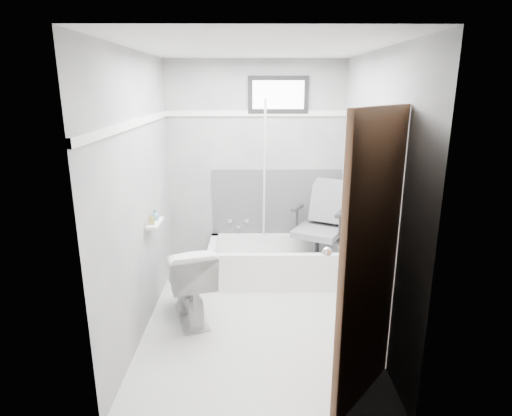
{
  "coord_description": "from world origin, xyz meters",
  "views": [
    {
      "loc": [
        -0.03,
        -3.54,
        2.11
      ],
      "look_at": [
        0.0,
        0.35,
        1.0
      ],
      "focal_mm": 30.0,
      "sensor_mm": 36.0,
      "label": 1
    }
  ],
  "objects_px": {
    "door": "(427,284)",
    "soap_bottle_b": "(155,215)",
    "soap_bottle_a": "(151,219)",
    "office_chair": "(318,226)",
    "bathtub": "(276,261)",
    "toilet": "(189,282)"
  },
  "relations": [
    {
      "from": "bathtub",
      "to": "door",
      "type": "xyz_separation_m",
      "value": [
        0.75,
        -2.21,
        0.79
      ]
    },
    {
      "from": "bathtub",
      "to": "soap_bottle_a",
      "type": "relative_size",
      "value": 14.35
    },
    {
      "from": "door",
      "to": "soap_bottle_a",
      "type": "relative_size",
      "value": 19.14
    },
    {
      "from": "soap_bottle_a",
      "to": "door",
      "type": "bearing_deg",
      "value": -36.2
    },
    {
      "from": "bathtub",
      "to": "soap_bottle_b",
      "type": "distance_m",
      "value": 1.54
    },
    {
      "from": "soap_bottle_a",
      "to": "soap_bottle_b",
      "type": "relative_size",
      "value": 0.99
    },
    {
      "from": "bathtub",
      "to": "soap_bottle_b",
      "type": "relative_size",
      "value": 14.25
    },
    {
      "from": "office_chair",
      "to": "door",
      "type": "height_order",
      "value": "door"
    },
    {
      "from": "office_chair",
      "to": "soap_bottle_a",
      "type": "height_order",
      "value": "office_chair"
    },
    {
      "from": "office_chair",
      "to": "soap_bottle_b",
      "type": "relative_size",
      "value": 9.4
    },
    {
      "from": "soap_bottle_a",
      "to": "soap_bottle_b",
      "type": "height_order",
      "value": "soap_bottle_a"
    },
    {
      "from": "bathtub",
      "to": "toilet",
      "type": "height_order",
      "value": "toilet"
    },
    {
      "from": "door",
      "to": "soap_bottle_a",
      "type": "bearing_deg",
      "value": 143.8
    },
    {
      "from": "office_chair",
      "to": "soap_bottle_a",
      "type": "bearing_deg",
      "value": -124.6
    },
    {
      "from": "door",
      "to": "soap_bottle_a",
      "type": "height_order",
      "value": "door"
    },
    {
      "from": "office_chair",
      "to": "door",
      "type": "bearing_deg",
      "value": -55.01
    },
    {
      "from": "soap_bottle_a",
      "to": "soap_bottle_b",
      "type": "bearing_deg",
      "value": 89.87
    },
    {
      "from": "soap_bottle_b",
      "to": "door",
      "type": "bearing_deg",
      "value": -38.83
    },
    {
      "from": "office_chair",
      "to": "soap_bottle_b",
      "type": "height_order",
      "value": "office_chair"
    },
    {
      "from": "toilet",
      "to": "soap_bottle_a",
      "type": "relative_size",
      "value": 7.19
    },
    {
      "from": "door",
      "to": "soap_bottle_b",
      "type": "bearing_deg",
      "value": 141.17
    },
    {
      "from": "office_chair",
      "to": "toilet",
      "type": "relative_size",
      "value": 1.32
    }
  ]
}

